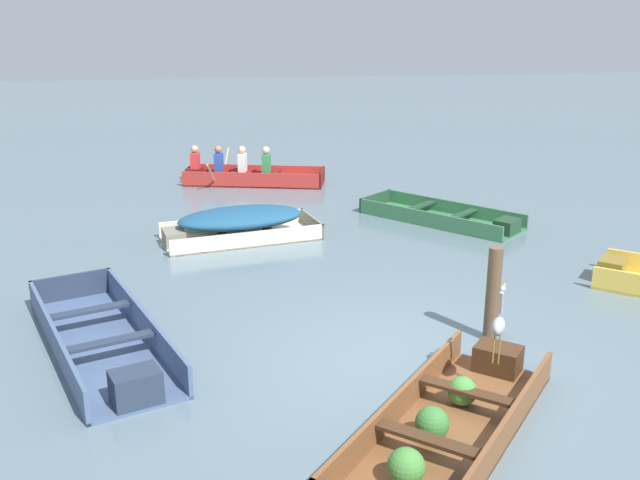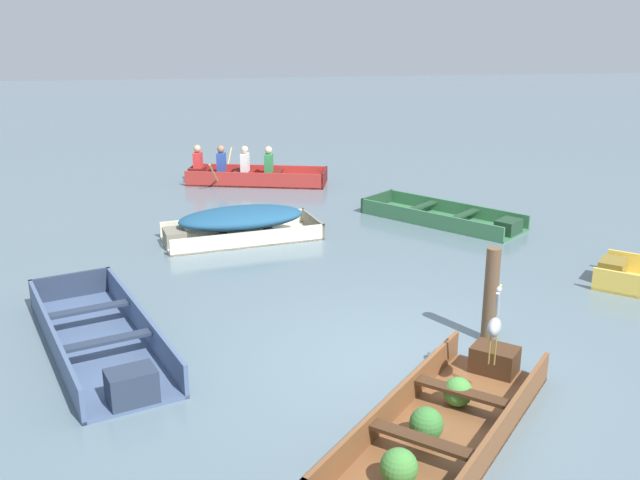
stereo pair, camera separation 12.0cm
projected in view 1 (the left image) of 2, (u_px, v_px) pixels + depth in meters
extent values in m
plane|color=slate|center=(400.00, 361.00, 8.56)|extent=(80.00, 80.00, 0.00)
cube|color=brown|center=(448.00, 435.00, 7.03)|extent=(3.08, 3.30, 0.04)
cube|color=brown|center=(399.00, 406.00, 7.25)|extent=(2.27, 2.59, 0.35)
cube|color=brown|center=(502.00, 438.00, 6.71)|extent=(2.27, 2.59, 0.35)
cube|color=#3F2716|center=(498.00, 359.00, 8.21)|extent=(0.62, 0.60, 0.31)
cube|color=#3F2716|center=(467.00, 391.00, 7.37)|extent=(0.88, 0.79, 0.04)
cube|color=#3F2716|center=(429.00, 439.00, 6.54)|extent=(0.88, 0.79, 0.04)
sphere|color=#428438|center=(462.00, 391.00, 7.50)|extent=(0.31, 0.31, 0.31)
sphere|color=#387533|center=(432.00, 423.00, 6.88)|extent=(0.33, 0.33, 0.33)
sphere|color=#428438|center=(406.00, 467.00, 6.22)|extent=(0.34, 0.34, 0.34)
cube|color=beige|center=(241.00, 238.00, 13.19)|extent=(3.01, 1.73, 0.04)
cube|color=beige|center=(250.00, 240.00, 12.63)|extent=(2.79, 0.59, 0.30)
cube|color=beige|center=(233.00, 223.00, 13.67)|extent=(2.79, 0.59, 0.30)
cube|color=gray|center=(312.00, 224.00, 13.62)|extent=(0.28, 1.20, 0.30)
cube|color=gray|center=(174.00, 238.00, 12.73)|extent=(0.46, 0.60, 0.27)
cube|color=gray|center=(218.00, 230.00, 12.98)|extent=(0.37, 1.12, 0.04)
cube|color=gray|center=(263.00, 225.00, 13.27)|extent=(0.37, 1.12, 0.04)
ellipsoid|color=navy|center=(241.00, 218.00, 13.07)|extent=(2.50, 1.57, 0.37)
cube|color=#475B7F|center=(102.00, 346.00, 8.91)|extent=(2.27, 3.72, 0.04)
cube|color=#475B7F|center=(144.00, 324.00, 9.11)|extent=(1.25, 3.35, 0.40)
cube|color=#475B7F|center=(55.00, 342.00, 8.60)|extent=(1.25, 3.35, 0.40)
cube|color=#273246|center=(72.00, 288.00, 10.31)|extent=(1.09, 0.43, 0.40)
cube|color=#273246|center=(136.00, 387.00, 7.53)|extent=(0.60, 0.51, 0.36)
cube|color=#273246|center=(110.00, 341.00, 8.39)|extent=(1.03, 0.50, 0.04)
cube|color=#273246|center=(90.00, 310.00, 9.27)|extent=(1.03, 0.50, 0.04)
cube|color=olive|center=(612.00, 269.00, 11.10)|extent=(0.59, 0.60, 0.32)
cube|color=#387047|center=(440.00, 220.00, 14.34)|extent=(2.94, 3.19, 0.04)
cube|color=#387047|center=(453.00, 209.00, 14.68)|extent=(2.14, 2.51, 0.30)
cube|color=#387047|center=(426.00, 219.00, 13.92)|extent=(2.14, 2.51, 0.30)
cube|color=#1E3D27|center=(375.00, 201.00, 15.28)|extent=(0.87, 0.75, 0.30)
cube|color=#1E3D27|center=(507.00, 226.00, 13.41)|extent=(0.61, 0.59, 0.27)
cube|color=#1E3D27|center=(462.00, 214.00, 13.98)|extent=(0.86, 0.77, 0.04)
cube|color=#1E3D27|center=(420.00, 206.00, 14.58)|extent=(0.86, 0.77, 0.04)
cube|color=#AD2D28|center=(255.00, 183.00, 17.50)|extent=(3.51, 1.84, 0.04)
cube|color=#AD2D28|center=(251.00, 180.00, 17.01)|extent=(3.26, 0.95, 0.37)
cube|color=#AD2D28|center=(258.00, 172.00, 17.89)|extent=(3.26, 0.95, 0.37)
cube|color=maroon|center=(322.00, 178.00, 17.29)|extent=(0.31, 0.96, 0.37)
cube|color=maroon|center=(195.00, 174.00, 17.59)|extent=(0.46, 0.52, 0.33)
cube|color=maroon|center=(234.00, 172.00, 17.47)|extent=(0.39, 0.89, 0.04)
cube|color=maroon|center=(275.00, 173.00, 17.37)|extent=(0.39, 0.89, 0.04)
cube|color=#338C4C|center=(266.00, 163.00, 17.32)|extent=(0.25, 0.32, 0.44)
sphere|color=beige|center=(266.00, 150.00, 17.23)|extent=(0.18, 0.18, 0.18)
cube|color=white|center=(242.00, 163.00, 17.38)|extent=(0.25, 0.32, 0.44)
sphere|color=beige|center=(242.00, 150.00, 17.28)|extent=(0.18, 0.18, 0.18)
cube|color=#2D4CA5|center=(219.00, 162.00, 17.43)|extent=(0.25, 0.32, 0.44)
sphere|color=#9E7051|center=(218.00, 149.00, 17.34)|extent=(0.18, 0.18, 0.18)
cube|color=red|center=(195.00, 162.00, 17.49)|extent=(0.25, 0.32, 0.44)
sphere|color=tan|center=(194.00, 149.00, 17.39)|extent=(0.18, 0.18, 0.18)
cylinder|color=tan|center=(211.00, 173.00, 16.72)|extent=(0.21, 0.63, 0.55)
cylinder|color=tan|center=(226.00, 160.00, 18.21)|extent=(0.21, 0.63, 0.55)
cylinder|color=olive|center=(494.00, 348.00, 7.65)|extent=(0.02, 0.02, 0.35)
cylinder|color=olive|center=(499.00, 349.00, 7.63)|extent=(0.02, 0.02, 0.35)
ellipsoid|color=#93999E|center=(498.00, 326.00, 7.56)|extent=(0.28, 0.35, 0.18)
cylinder|color=#93999E|center=(501.00, 303.00, 7.60)|extent=(0.10, 0.12, 0.28)
ellipsoid|color=#93999E|center=(503.00, 289.00, 7.59)|extent=(0.11, 0.13, 0.06)
cone|color=gold|center=(504.00, 286.00, 7.66)|extent=(0.07, 0.10, 0.02)
cylinder|color=brown|center=(493.00, 294.00, 8.96)|extent=(0.18, 0.18, 1.24)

